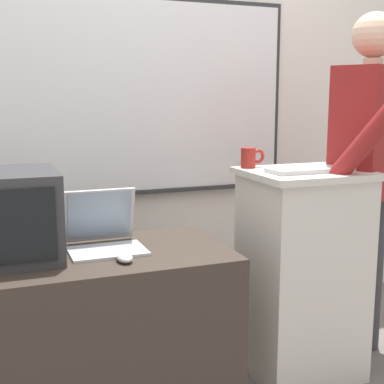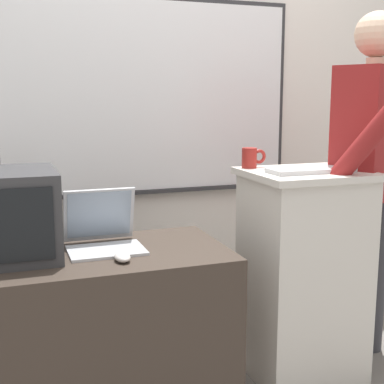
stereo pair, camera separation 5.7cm
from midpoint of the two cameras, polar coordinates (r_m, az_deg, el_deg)
name	(u,v)px [view 1 (the left image)]	position (r m, az deg, el deg)	size (l,w,h in m)	color
back_wall	(158,93)	(3.14, -4.19, 10.44)	(6.40, 0.17, 2.67)	silver
lectern_podium	(302,273)	(2.60, 11.01, -8.48)	(0.54, 0.48, 0.98)	beige
side_desk	(101,334)	(2.32, -10.43, -14.72)	(1.06, 0.59, 0.70)	#382D26
person_presenter	(368,164)	(2.72, 17.71, 2.86)	(0.62, 0.72, 1.71)	#333338
laptop	(103,230)	(2.26, -10.22, -4.02)	(0.30, 0.29, 0.24)	#B7BABF
wireless_keyboard	(310,170)	(2.43, 11.83, 2.32)	(0.38, 0.15, 0.02)	silver
computer_mouse_by_laptop	(125,258)	(2.06, -8.00, -6.94)	(0.06, 0.10, 0.03)	silver
crt_monitor	(11,215)	(2.18, -19.48, -2.32)	(0.36, 0.43, 0.34)	#333335
coffee_mug	(249,158)	(2.53, 5.51, 3.68)	(0.12, 0.07, 0.09)	maroon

